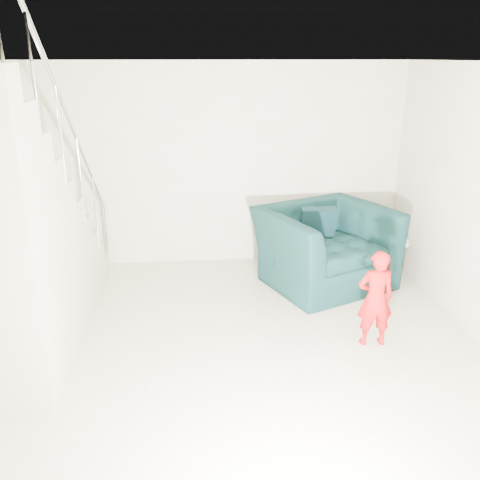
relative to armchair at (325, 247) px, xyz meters
name	(u,v)px	position (x,y,z in m)	size (l,w,h in m)	color
floor	(236,371)	(-1.29, -1.86, -0.48)	(5.50, 5.50, 0.00)	tan
ceiling	(235,62)	(-1.29, -1.86, 2.22)	(5.50, 5.50, 0.00)	silver
back_wall	(218,166)	(-1.29, 0.89, 0.87)	(5.00, 5.00, 0.00)	#B0AB8F
armchair	(325,247)	(0.00, 0.00, 0.00)	(1.49, 1.30, 0.97)	black
toddler	(375,299)	(0.12, -1.51, 0.02)	(0.36, 0.24, 1.00)	#B00512
side_table	(391,250)	(0.96, 0.24, -0.18)	(0.46, 0.46, 0.46)	silver
staircase	(17,261)	(-3.29, -1.31, 0.46)	(1.02, 3.03, 3.62)	#ADA089
cushion	(318,223)	(-0.06, 0.21, 0.25)	(0.44, 0.13, 0.42)	black
throw	(274,238)	(-0.65, 0.04, 0.12)	(0.05, 0.50, 0.56)	black
phone	(389,265)	(0.20, -1.54, 0.39)	(0.02, 0.05, 0.10)	black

